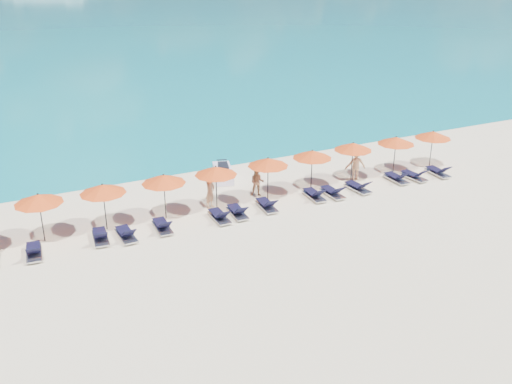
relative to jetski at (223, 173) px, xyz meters
name	(u,v)px	position (x,y,z in m)	size (l,w,h in m)	color
ground	(286,240)	(-0.48, -8.19, -0.38)	(1400.00, 1400.00, 0.00)	beige
jetski	(223,173)	(0.00, 0.00, 0.00)	(1.67, 2.73, 0.91)	silver
beachgoer_a	(210,192)	(-2.14, -3.38, 0.48)	(0.62, 0.41, 1.71)	tan
beachgoer_b	(257,182)	(0.63, -3.06, 0.38)	(0.74, 0.43, 1.52)	tan
beachgoer_c	(356,164)	(6.62, -3.38, 0.55)	(1.20, 0.56, 1.86)	tan
umbrella_1	(38,199)	(-10.11, -3.50, 1.64)	(2.10, 2.10, 2.28)	black
umbrella_2	(103,189)	(-7.37, -3.58, 1.64)	(2.10, 2.10, 2.28)	black
umbrella_3	(164,179)	(-4.54, -3.62, 1.64)	(2.10, 2.10, 2.28)	black
umbrella_4	(216,171)	(-1.91, -3.67, 1.64)	(2.10, 2.10, 2.28)	black
umbrella_5	(268,162)	(0.95, -3.65, 1.64)	(2.10, 2.10, 2.28)	black
umbrella_6	(312,154)	(3.61, -3.61, 1.64)	(2.10, 2.10, 2.28)	black
umbrella_7	(353,147)	(6.31, -3.46, 1.64)	(2.10, 2.10, 2.28)	black
umbrella_8	(396,140)	(9.15, -3.62, 1.64)	(2.10, 2.10, 2.28)	black
umbrella_9	(433,135)	(11.82, -3.69, 1.64)	(2.10, 2.10, 2.28)	black
lounger_2	(34,251)	(-10.70, -4.80, -0.14)	(0.77, 1.75, 0.66)	silver
lounger_3	(100,236)	(-7.89, -4.64, -0.14)	(0.79, 1.76, 0.66)	silver
lounger_4	(126,234)	(-6.80, -4.92, -0.14)	(0.68, 1.72, 0.66)	silver
lounger_5	(162,226)	(-5.10, -4.83, -0.14)	(0.69, 1.72, 0.66)	silver
lounger_6	(219,216)	(-2.33, -4.99, -0.14)	(0.63, 1.70, 0.66)	silver
lounger_7	(238,212)	(-1.35, -4.93, -0.14)	(0.75, 1.74, 0.66)	silver
lounger_8	(267,205)	(0.29, -4.83, -0.14)	(0.73, 1.74, 0.66)	silver
lounger_9	(314,195)	(3.12, -4.75, -0.14)	(0.73, 1.74, 0.66)	silver
lounger_10	(333,192)	(4.16, -4.89, -0.14)	(0.64, 1.71, 0.66)	silver
lounger_11	(358,187)	(5.77, -4.89, -0.14)	(0.75, 1.74, 0.66)	silver
lounger_12	(397,178)	(8.52, -4.70, -0.14)	(0.64, 1.71, 0.66)	silver
lounger_13	(414,175)	(9.63, -4.86, -0.14)	(0.78, 1.75, 0.66)	silver
lounger_14	(438,172)	(11.30, -4.97, -0.14)	(0.72, 1.73, 0.66)	silver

